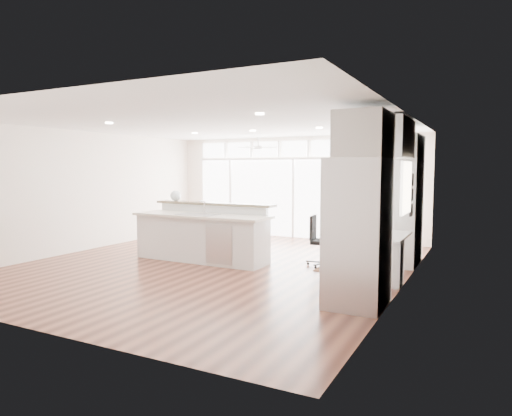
% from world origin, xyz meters
% --- Properties ---
extents(floor, '(7.00, 8.00, 0.02)m').
position_xyz_m(floor, '(0.00, 0.00, -0.01)').
color(floor, '#472015').
rests_on(floor, ground).
extents(ceiling, '(7.00, 8.00, 0.02)m').
position_xyz_m(ceiling, '(0.00, 0.00, 2.70)').
color(ceiling, white).
rests_on(ceiling, wall_back).
extents(wall_back, '(7.00, 0.04, 2.70)m').
position_xyz_m(wall_back, '(0.00, 4.00, 1.35)').
color(wall_back, white).
rests_on(wall_back, floor).
extents(wall_front, '(7.00, 0.04, 2.70)m').
position_xyz_m(wall_front, '(0.00, -4.00, 1.35)').
color(wall_front, white).
rests_on(wall_front, floor).
extents(wall_left, '(0.04, 8.00, 2.70)m').
position_xyz_m(wall_left, '(-3.50, 0.00, 1.35)').
color(wall_left, white).
rests_on(wall_left, floor).
extents(wall_right, '(0.04, 8.00, 2.70)m').
position_xyz_m(wall_right, '(3.50, 0.00, 1.35)').
color(wall_right, white).
rests_on(wall_right, floor).
extents(glass_wall, '(5.80, 0.06, 2.08)m').
position_xyz_m(glass_wall, '(0.00, 3.94, 1.05)').
color(glass_wall, silver).
rests_on(glass_wall, wall_back).
extents(transom_row, '(5.90, 0.06, 0.40)m').
position_xyz_m(transom_row, '(0.00, 3.94, 2.38)').
color(transom_row, silver).
rests_on(transom_row, wall_back).
extents(desk_window, '(0.04, 0.85, 0.85)m').
position_xyz_m(desk_window, '(3.46, 0.30, 1.55)').
color(desk_window, white).
rests_on(desk_window, wall_right).
extents(ceiling_fan, '(1.16, 1.16, 0.32)m').
position_xyz_m(ceiling_fan, '(-0.50, 2.80, 2.48)').
color(ceiling_fan, white).
rests_on(ceiling_fan, ceiling).
extents(recessed_lights, '(3.40, 3.00, 0.02)m').
position_xyz_m(recessed_lights, '(0.00, 0.20, 2.68)').
color(recessed_lights, white).
rests_on(recessed_lights, ceiling).
extents(oven_cabinet, '(0.64, 1.20, 2.50)m').
position_xyz_m(oven_cabinet, '(3.17, 1.80, 1.25)').
color(oven_cabinet, silver).
rests_on(oven_cabinet, floor).
extents(desk_nook, '(0.72, 1.30, 0.76)m').
position_xyz_m(desk_nook, '(3.13, 0.30, 0.38)').
color(desk_nook, silver).
rests_on(desk_nook, floor).
extents(upper_cabinets, '(0.64, 1.30, 0.64)m').
position_xyz_m(upper_cabinets, '(3.17, 0.30, 2.35)').
color(upper_cabinets, silver).
rests_on(upper_cabinets, wall_right).
extents(refrigerator, '(0.76, 0.90, 2.00)m').
position_xyz_m(refrigerator, '(3.11, -1.35, 1.00)').
color(refrigerator, '#B4B4B9').
rests_on(refrigerator, floor).
extents(fridge_cabinet, '(0.64, 0.90, 0.60)m').
position_xyz_m(fridge_cabinet, '(3.17, -1.35, 2.30)').
color(fridge_cabinet, silver).
rests_on(fridge_cabinet, wall_right).
extents(framed_photos, '(0.06, 0.22, 0.80)m').
position_xyz_m(framed_photos, '(3.46, 0.92, 1.40)').
color(framed_photos, black).
rests_on(framed_photos, wall_right).
extents(kitchen_island, '(2.92, 1.15, 1.15)m').
position_xyz_m(kitchen_island, '(-0.47, 0.21, 0.58)').
color(kitchen_island, silver).
rests_on(kitchen_island, floor).
extents(rug, '(0.85, 0.62, 0.01)m').
position_xyz_m(rug, '(2.27, 0.65, 0.01)').
color(rug, '#3E2113').
rests_on(rug, floor).
extents(office_chair, '(0.55, 0.52, 0.96)m').
position_xyz_m(office_chair, '(1.90, 0.83, 0.48)').
color(office_chair, black).
rests_on(office_chair, floor).
extents(fishbowl, '(0.25, 0.25, 0.23)m').
position_xyz_m(fishbowl, '(-1.41, 0.62, 1.27)').
color(fishbowl, silver).
rests_on(fishbowl, kitchen_island).
extents(monitor, '(0.14, 0.44, 0.36)m').
position_xyz_m(monitor, '(3.05, 0.30, 0.94)').
color(monitor, black).
rests_on(monitor, desk_nook).
extents(keyboard, '(0.14, 0.33, 0.02)m').
position_xyz_m(keyboard, '(2.88, 0.30, 0.77)').
color(keyboard, white).
rests_on(keyboard, desk_nook).
extents(potted_plant, '(0.28, 0.31, 0.23)m').
position_xyz_m(potted_plant, '(3.17, 1.80, 2.62)').
color(potted_plant, '#325C27').
rests_on(potted_plant, oven_cabinet).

